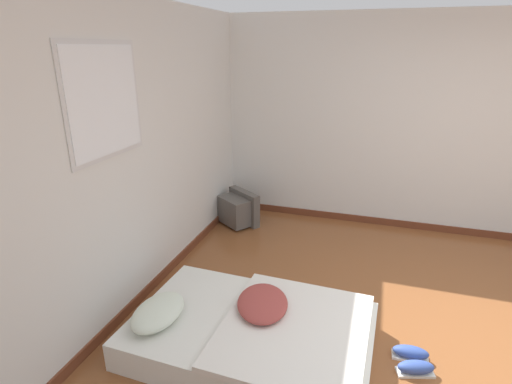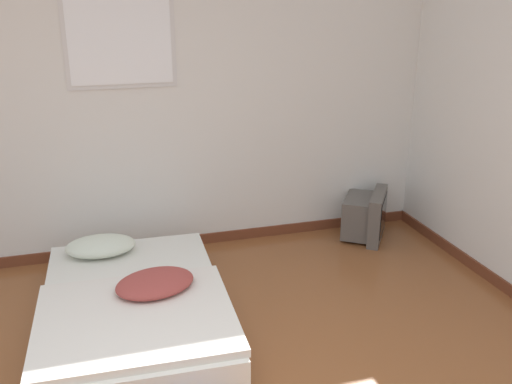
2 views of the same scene
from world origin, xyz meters
name	(u,v)px [view 1 (image 1 of 2)]	position (x,y,z in m)	size (l,w,h in m)	color
ground_plane	(488,378)	(0.00, 0.00, 0.00)	(20.00, 20.00, 0.00)	brown
wall_back	(118,167)	(0.00, 2.88, 1.29)	(7.35, 0.08, 2.60)	silver
wall_right	(463,131)	(2.51, 0.00, 1.29)	(0.08, 8.11, 2.60)	silver
mattress_bed	(252,332)	(-0.22, 1.69, 0.15)	(1.23, 1.84, 0.37)	silver
crt_tv	(238,209)	(1.93, 2.58, 0.21)	(0.56, 0.60, 0.43)	#56514C
sneaker_pair	(413,360)	(-0.04, 0.51, 0.05)	(0.30, 0.30, 0.10)	silver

